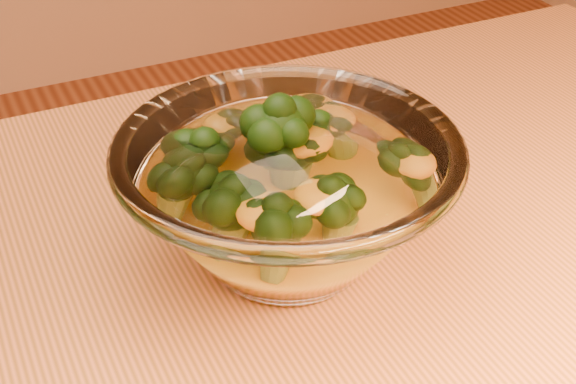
% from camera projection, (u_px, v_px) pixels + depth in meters
% --- Properties ---
extents(glass_bowl, '(0.24, 0.24, 0.11)m').
position_uv_depth(glass_bowl, '(288.00, 198.00, 0.56)').
color(glass_bowl, white).
rests_on(glass_bowl, table).
extents(cheese_sauce, '(0.13, 0.13, 0.04)m').
position_uv_depth(cheese_sauce, '(288.00, 224.00, 0.57)').
color(cheese_sauce, '#FFA215').
rests_on(cheese_sauce, glass_bowl).
extents(broccoli_heap, '(0.17, 0.16, 0.09)m').
position_uv_depth(broccoli_heap, '(276.00, 170.00, 0.56)').
color(broccoli_heap, black).
rests_on(broccoli_heap, cheese_sauce).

